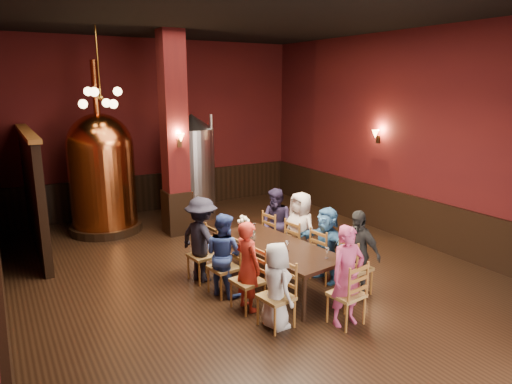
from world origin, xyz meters
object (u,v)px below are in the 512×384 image
person_0 (276,286)px  copper_kettle (102,172)px  person_1 (248,266)px  person_2 (223,254)px  steel_vessel (193,167)px  dining_table (277,248)px  rose_vase (244,222)px

person_0 → copper_kettle: copper_kettle is taller
person_1 → copper_kettle: (-1.01, 5.00, 0.71)m
person_2 → steel_vessel: bearing=-41.0°
person_1 → steel_vessel: (1.22, 5.00, 0.62)m
person_0 → person_2: size_ratio=0.92×
person_1 → steel_vessel: steel_vessel is taller
dining_table → person_0: size_ratio=2.00×
person_0 → person_1: person_1 is taller
person_0 → person_2: (-0.17, 1.32, 0.06)m
person_0 → rose_vase: 1.90m
copper_kettle → steel_vessel: copper_kettle is taller
steel_vessel → dining_table: bearing=-95.3°
person_1 → person_2: (-0.08, 0.65, -0.02)m
person_0 → steel_vessel: steel_vessel is taller
dining_table → copper_kettle: (-1.81, 4.56, 0.73)m
person_0 → copper_kettle: bearing=11.6°
dining_table → rose_vase: bearing=100.6°
person_2 → rose_vase: size_ratio=3.72×
copper_kettle → steel_vessel: 2.24m
person_0 → person_1: bearing=8.0°
person_0 → person_1: (-0.09, 0.66, 0.07)m
person_2 → copper_kettle: copper_kettle is taller
person_1 → person_2: bearing=-0.1°
copper_kettle → steel_vessel: (2.24, 0.00, -0.09)m
person_0 → copper_kettle: 5.82m
dining_table → person_1: size_ratio=1.79×
person_2 → person_1: bearing=163.1°
dining_table → copper_kettle: copper_kettle is taller
person_1 → steel_vessel: size_ratio=0.53×
steel_vessel → person_2: bearing=-106.7°
person_1 → dining_table: bearing=-68.9°
copper_kettle → steel_vessel: bearing=0.1°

